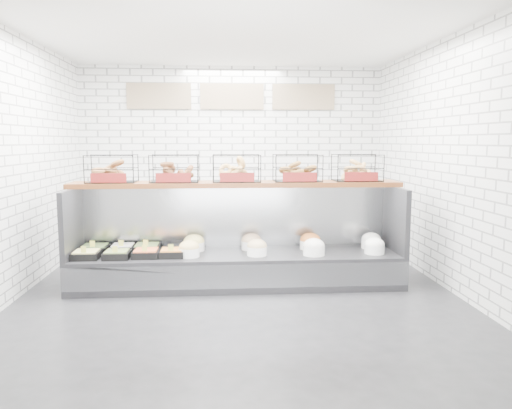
{
  "coord_description": "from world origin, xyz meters",
  "views": [
    {
      "loc": [
        -0.2,
        -5.72,
        1.77
      ],
      "look_at": [
        0.24,
        0.45,
        0.98
      ],
      "focal_mm": 35.0,
      "sensor_mm": 36.0,
      "label": 1
    }
  ],
  "objects": [
    {
      "name": "display_case",
      "position": [
        -0.01,
        0.34,
        0.33
      ],
      "size": [
        4.0,
        0.9,
        1.2
      ],
      "color": "black",
      "rests_on": "ground"
    },
    {
      "name": "bagel_shelf",
      "position": [
        -0.0,
        0.52,
        1.38
      ],
      "size": [
        4.1,
        0.5,
        0.4
      ],
      "color": "#4C2410",
      "rests_on": "display_case"
    },
    {
      "name": "prep_counter",
      "position": [
        -0.01,
        2.43,
        0.47
      ],
      "size": [
        4.0,
        0.6,
        1.2
      ],
      "color": "#93969B",
      "rests_on": "ground"
    },
    {
      "name": "ground",
      "position": [
        0.0,
        0.0,
        0.0
      ],
      "size": [
        5.5,
        5.5,
        0.0
      ],
      "primitive_type": "plane",
      "color": "black",
      "rests_on": "ground"
    },
    {
      "name": "room_shell",
      "position": [
        0.0,
        0.6,
        2.06
      ],
      "size": [
        5.02,
        5.51,
        3.01
      ],
      "color": "silver",
      "rests_on": "ground"
    }
  ]
}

